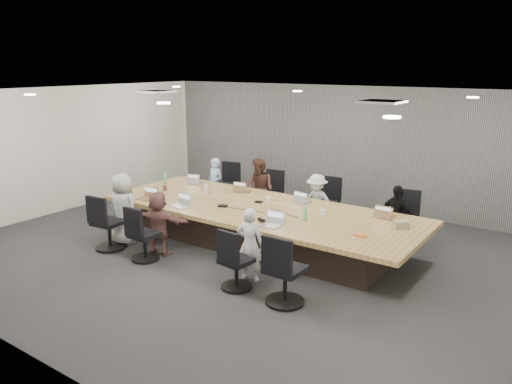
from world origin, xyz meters
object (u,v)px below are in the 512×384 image
Objects in this scene: chair_3 at (402,222)px; chair_5 at (144,239)px; person_5 at (159,223)px; bottle_green_left at (165,179)px; mug_brown at (165,188)px; chair_1 at (269,198)px; stapler at (261,220)px; person_2 at (316,203)px; snack_packet at (361,235)px; person_0 at (215,184)px; chair_2 at (324,207)px; laptop_0 at (199,183)px; laptop_2 at (303,201)px; laptop_6 at (270,226)px; bottle_green_right at (305,214)px; chair_4 at (109,227)px; person_6 at (250,245)px; canvas_bag at (401,225)px; chair_7 at (285,275)px; laptop_4 at (145,199)px; chair_6 at (236,265)px; chair_0 at (225,188)px; bottle_clear at (206,189)px; laptop_1 at (245,191)px; conference_table at (259,225)px; person_4 at (123,209)px; laptop_3 at (385,216)px; person_1 at (260,189)px; laptop_5 at (180,206)px; person_3 at (396,217)px.

chair_3 reaches higher than chair_5.
person_5 reaches higher than chair_5.
bottle_green_left is 2.22× the size of mug_brown.
stapler is at bearing 114.54° from chair_1.
snack_packet is (1.70, -1.77, 0.17)m from person_2.
chair_5 is at bearing -63.09° from person_0.
chair_2 is 2.79m from laptop_0.
laptop_6 is (0.29, -1.60, 0.00)m from laptop_2.
bottle_green_right is (3.24, -1.58, 0.25)m from person_0.
chair_2 is at bearing -172.97° from laptop_0.
chair_4 is 0.72× the size of person_2.
mug_brown is at bearing -36.86° from person_6.
laptop_0 is 1.26× the size of canvas_bag.
person_5 is at bearing 172.62° from chair_7.
person_2 is at bearing -82.43° from laptop_2.
stapler is (2.65, 0.11, 0.02)m from laptop_4.
person_5 is 2.18m from bottle_green_left.
chair_0 is at bearing 135.80° from chair_6.
person_6 reaches higher than mug_brown.
chair_2 is 2.47m from bottle_clear.
laptop_1 is at bearing 82.87° from chair_5.
chair_3 is 3.34m from person_6.
chair_7 reaches higher than snack_packet.
snack_packet is at bearing -10.91° from conference_table.
person_4 is at bearing -160.86° from bottle_green_right.
chair_6 is at bearing -81.92° from person_2.
chair_4 is at bearing -141.48° from conference_table.
chair_7 reaches higher than laptop_3.
chair_7 is 3.96m from person_1.
chair_5 is 0.97m from laptop_5.
chair_5 is 2.83m from chair_7.
laptop_1 is 1.75× the size of stapler.
chair_0 is 1.13× the size of chair_3.
chair_0 is 5.07m from chair_7.
chair_3 is at bearing 104.56° from person_3.
person_1 is 2.48m from laptop_4.
mug_brown is at bearing 157.23° from chair_7.
person_1 is 1.15× the size of person_2.
person_2 is at bearing -12.31° from laptop_3.
snack_packet is (4.81, -0.68, -0.11)m from bottle_green_left.
laptop_1 is 0.24× the size of person_3.
mug_brown reaches higher than chair_1.
person_5 is at bearing -132.00° from conference_table.
laptop_4 is (0.02, -1.60, 0.00)m from laptop_0.
chair_1 is at bearing -109.54° from person_5.
person_0 is 2.62m from person_2.
snack_packet reaches higher than laptop_3.
chair_2 is 5.18× the size of stapler.
chair_4 is 3.67× the size of bottle_green_right.
mug_brown is (-1.10, 1.62, 0.42)m from chair_5.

